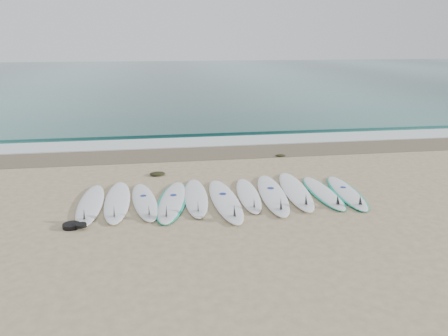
{
  "coord_description": "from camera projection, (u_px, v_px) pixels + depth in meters",
  "views": [
    {
      "loc": [
        -1.39,
        -8.98,
        3.44
      ],
      "look_at": [
        0.19,
        1.06,
        0.4
      ],
      "focal_mm": 35.0,
      "sensor_mm": 36.0,
      "label": 1
    }
  ],
  "objects": [
    {
      "name": "surfboard_6",
      "position": [
        249.0,
        195.0,
        9.78
      ],
      "size": [
        0.64,
        2.33,
        0.29
      ],
      "rotation": [
        0.0,
        0.0,
        -0.07
      ],
      "color": "white",
      "rests_on": "ground"
    },
    {
      "name": "wave_crest",
      "position": [
        194.0,
        132.0,
        16.3
      ],
      "size": [
        120.0,
        1.0,
        0.1
      ],
      "primitive_type": "cube",
      "color": "#225954",
      "rests_on": "ground"
    },
    {
      "name": "surfboard_1",
      "position": [
        117.0,
        202.0,
        9.39
      ],
      "size": [
        0.58,
        2.61,
        0.33
      ],
      "rotation": [
        0.0,
        0.0,
        0.02
      ],
      "color": "white",
      "rests_on": "ground"
    },
    {
      "name": "surfboard_9",
      "position": [
        323.0,
        193.0,
        9.97
      ],
      "size": [
        0.57,
        2.33,
        0.3
      ],
      "rotation": [
        0.0,
        0.0,
        -0.01
      ],
      "color": "white",
      "rests_on": "ground"
    },
    {
      "name": "surfboard_0",
      "position": [
        90.0,
        205.0,
        9.23
      ],
      "size": [
        0.53,
        2.48,
        0.32
      ],
      "rotation": [
        0.0,
        0.0,
        0.01
      ],
      "color": "white",
      "rests_on": "ground"
    },
    {
      "name": "seaweed_far",
      "position": [
        281.0,
        155.0,
        13.17
      ],
      "size": [
        0.31,
        0.24,
        0.06
      ],
      "primitive_type": "ellipsoid",
      "color": "black",
      "rests_on": "ground"
    },
    {
      "name": "surfboard_10",
      "position": [
        347.0,
        193.0,
        9.97
      ],
      "size": [
        0.79,
        2.42,
        0.3
      ],
      "rotation": [
        0.0,
        0.0,
        -0.09
      ],
      "color": "white",
      "rests_on": "ground"
    },
    {
      "name": "surfboard_7",
      "position": [
        273.0,
        195.0,
        9.79
      ],
      "size": [
        0.84,
        2.8,
        0.35
      ],
      "rotation": [
        0.0,
        0.0,
        -0.1
      ],
      "color": "white",
      "rests_on": "ground"
    },
    {
      "name": "surfboard_4",
      "position": [
        196.0,
        197.0,
        9.64
      ],
      "size": [
        0.63,
        2.52,
        0.32
      ],
      "rotation": [
        0.0,
        0.0,
        -0.04
      ],
      "color": "white",
      "rests_on": "ground"
    },
    {
      "name": "seaweed_near",
      "position": [
        157.0,
        174.0,
        11.37
      ],
      "size": [
        0.41,
        0.32,
        0.08
      ],
      "primitive_type": "ellipsoid",
      "color": "black",
      "rests_on": "ground"
    },
    {
      "name": "leash_coil",
      "position": [
        74.0,
        226.0,
        8.21
      ],
      "size": [
        0.46,
        0.36,
        0.11
      ],
      "color": "black",
      "rests_on": "ground"
    },
    {
      "name": "surfboard_3",
      "position": [
        172.0,
        201.0,
        9.43
      ],
      "size": [
        1.02,
        2.62,
        0.32
      ],
      "rotation": [
        0.0,
        0.0,
        -0.16
      ],
      "color": "white",
      "rests_on": "ground"
    },
    {
      "name": "foam_band",
      "position": [
        198.0,
        142.0,
        14.89
      ],
      "size": [
        120.0,
        1.4,
        0.04
      ],
      "primitive_type": "cube",
      "color": "silver",
      "rests_on": "ground"
    },
    {
      "name": "surfboard_8",
      "position": [
        296.0,
        191.0,
        10.03
      ],
      "size": [
        0.82,
        2.76,
        0.35
      ],
      "rotation": [
        0.0,
        0.0,
        -0.1
      ],
      "color": "white",
      "rests_on": "ground"
    },
    {
      "name": "wet_sand_band",
      "position": [
        203.0,
        153.0,
        13.57
      ],
      "size": [
        120.0,
        1.8,
        0.01
      ],
      "primitive_type": "cube",
      "color": "brown",
      "rests_on": "ground"
    },
    {
      "name": "surfboard_2",
      "position": [
        145.0,
        202.0,
        9.4
      ],
      "size": [
        0.79,
        2.43,
        0.31
      ],
      "rotation": [
        0.0,
        0.0,
        0.12
      ],
      "color": "white",
      "rests_on": "ground"
    },
    {
      "name": "surfboard_5",
      "position": [
        226.0,
        201.0,
        9.43
      ],
      "size": [
        0.64,
        2.76,
        0.35
      ],
      "rotation": [
        0.0,
        0.0,
        0.03
      ],
      "color": "white",
      "rests_on": "ground"
    },
    {
      "name": "ground",
      "position": [
        223.0,
        199.0,
        9.69
      ],
      "size": [
        120.0,
        120.0,
        0.0
      ],
      "primitive_type": "plane",
      "color": "tan"
    },
    {
      "name": "ocean",
      "position": [
        169.0,
        76.0,
        40.44
      ],
      "size": [
        120.0,
        55.0,
        0.03
      ],
      "primitive_type": "cube",
      "color": "#225954",
      "rests_on": "ground"
    }
  ]
}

